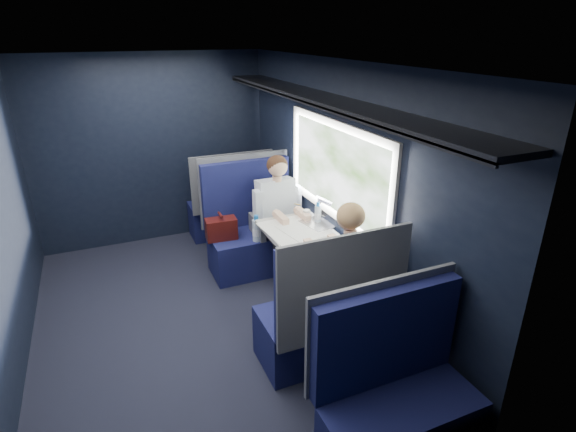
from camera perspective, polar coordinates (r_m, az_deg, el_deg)
name	(u,v)px	position (r m, az deg, el deg)	size (l,w,h in m)	color
ground	(199,326)	(4.34, -11.29, -13.56)	(2.80, 4.20, 0.01)	black
room_shell	(187,172)	(3.68, -12.68, 5.49)	(3.00, 4.40, 2.40)	black
table	(301,242)	(4.27, 1.64, -3.28)	(0.62, 1.00, 0.74)	#54565E
seat_bay_near	(252,233)	(5.04, -4.60, -2.15)	(1.07, 0.62, 1.26)	#0C0E38
seat_bay_far	(326,319)	(3.65, 4.83, -12.84)	(1.04, 0.62, 1.26)	#0C0E38
seat_row_front	(230,206)	(5.86, -7.41, 1.28)	(1.04, 0.51, 1.16)	#0C0E38
seat_row_back	(396,401)	(3.07, 13.49, -21.87)	(1.04, 0.51, 1.16)	#0C0E38
man	(279,210)	(4.86, -1.09, 0.76)	(0.53, 0.56, 1.32)	black
woman	(345,268)	(3.71, 7.22, -6.57)	(0.53, 0.56, 1.32)	black
papers	(302,234)	(4.24, 1.74, -2.25)	(0.58, 0.84, 0.01)	white
laptop	(323,217)	(4.45, 4.47, -0.17)	(0.31, 0.37, 0.25)	silver
bottle_small	(318,214)	(4.45, 3.81, 0.28)	(0.06, 0.06, 0.22)	silver
cup	(307,214)	(4.57, 2.38, 0.22)	(0.07, 0.07, 0.09)	white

